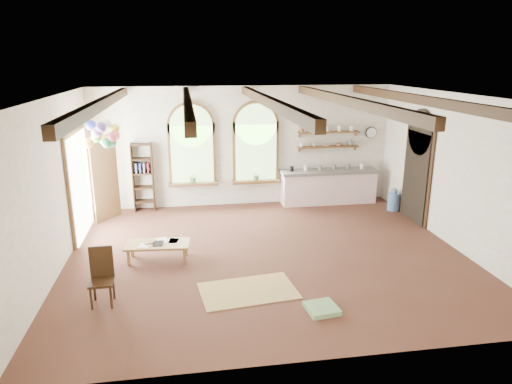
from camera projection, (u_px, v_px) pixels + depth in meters
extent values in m
plane|color=#522D21|center=(267.00, 254.00, 9.39)|extent=(8.00, 8.00, 0.00)
cube|color=brown|center=(192.00, 154.00, 12.03)|extent=(1.24, 0.08, 1.64)
cylinder|color=brown|center=(191.00, 126.00, 11.82)|extent=(1.24, 0.08, 1.24)
cube|color=#8CB96F|center=(192.00, 154.00, 12.00)|extent=(1.10, 0.04, 1.50)
cube|color=brown|center=(193.00, 184.00, 12.17)|extent=(1.30, 0.28, 0.08)
cube|color=brown|center=(256.00, 152.00, 12.29)|extent=(1.24, 0.08, 1.64)
cylinder|color=brown|center=(256.00, 124.00, 12.08)|extent=(1.24, 0.08, 1.24)
cube|color=#8CB96F|center=(256.00, 152.00, 12.25)|extent=(1.10, 0.04, 1.50)
cube|color=brown|center=(256.00, 181.00, 12.42)|extent=(1.30, 0.28, 0.08)
cube|color=brown|center=(79.00, 185.00, 10.19)|extent=(0.10, 1.90, 2.50)
cube|color=black|center=(416.00, 177.00, 11.09)|extent=(0.10, 1.30, 2.40)
cube|color=silver|center=(328.00, 188.00, 12.64)|extent=(2.60, 0.55, 0.86)
cube|color=slate|center=(329.00, 171.00, 12.51)|extent=(2.68, 0.62, 0.08)
cube|color=brown|center=(328.00, 147.00, 12.50)|extent=(1.70, 0.24, 0.04)
cube|color=brown|center=(329.00, 132.00, 12.39)|extent=(1.70, 0.24, 0.04)
cylinder|color=black|center=(371.00, 133.00, 12.65)|extent=(0.32, 0.04, 0.32)
cube|color=#311E0F|center=(133.00, 178.00, 11.85)|extent=(0.03, 0.32, 1.80)
cube|color=#311E0F|center=(153.00, 177.00, 11.92)|extent=(0.03, 0.32, 1.80)
cube|color=#A6774C|center=(157.00, 244.00, 9.03)|extent=(1.29, 0.67, 0.05)
cube|color=#A6774C|center=(129.00, 258.00, 8.84)|extent=(0.06, 0.06, 0.31)
cube|color=#A6774C|center=(184.00, 256.00, 8.92)|extent=(0.06, 0.06, 0.31)
cube|color=#A6774C|center=(132.00, 249.00, 9.23)|extent=(0.06, 0.06, 0.31)
cube|color=#A6774C|center=(186.00, 248.00, 9.31)|extent=(0.06, 0.06, 0.31)
cube|color=#311E0F|center=(101.00, 282.00, 7.36)|extent=(0.38, 0.38, 0.04)
cube|color=#311E0F|center=(102.00, 262.00, 7.45)|extent=(0.38, 0.04, 0.56)
cube|color=tan|center=(248.00, 291.00, 7.89)|extent=(1.74, 1.20, 0.02)
cube|color=#779E6D|center=(322.00, 308.00, 7.26)|extent=(0.54, 0.54, 0.08)
cylinder|color=#5277B0|center=(355.00, 194.00, 12.82)|extent=(0.29, 0.29, 0.43)
sphere|color=#5277B0|center=(356.00, 185.00, 12.75)|extent=(0.15, 0.15, 0.15)
cylinder|color=#5277B0|center=(394.00, 202.00, 12.07)|extent=(0.31, 0.31, 0.47)
sphere|color=#5277B0|center=(394.00, 191.00, 11.99)|extent=(0.17, 0.17, 0.17)
cylinder|color=white|center=(101.00, 113.00, 9.50)|extent=(0.01, 0.01, 0.85)
sphere|color=#27AB68|center=(112.00, 142.00, 9.67)|extent=(0.22, 0.22, 0.22)
sphere|color=#FF546D|center=(115.00, 136.00, 9.74)|extent=(0.22, 0.22, 0.22)
sphere|color=#DFF433|center=(115.00, 129.00, 9.84)|extent=(0.22, 0.22, 0.22)
sphere|color=white|center=(106.00, 124.00, 9.72)|extent=(0.22, 0.22, 0.22)
sphere|color=gold|center=(104.00, 140.00, 9.89)|extent=(0.22, 0.22, 0.22)
sphere|color=#49AC90|center=(98.00, 135.00, 9.86)|extent=(0.22, 0.22, 0.22)
sphere|color=#E36AC3|center=(97.00, 130.00, 9.67)|extent=(0.22, 0.22, 0.22)
sphere|color=blue|center=(91.00, 125.00, 9.56)|extent=(0.22, 0.22, 0.22)
sphere|color=orange|center=(89.00, 143.00, 9.53)|extent=(0.22, 0.22, 0.22)
sphere|color=#7CE751|center=(97.00, 137.00, 9.51)|extent=(0.22, 0.22, 0.22)
sphere|color=#ECAEE6|center=(97.00, 132.00, 9.38)|extent=(0.22, 0.22, 0.22)
sphere|color=#7754C4|center=(101.00, 127.00, 9.28)|extent=(0.22, 0.22, 0.22)
sphere|color=#27AB68|center=(107.00, 143.00, 9.55)|extent=(0.22, 0.22, 0.22)
sphere|color=#FF546D|center=(112.00, 137.00, 9.54)|extent=(0.22, 0.22, 0.22)
imported|color=olive|center=(143.00, 243.00, 9.01)|extent=(0.27, 0.30, 0.02)
cube|color=black|center=(158.00, 243.00, 9.00)|extent=(0.21, 0.29, 0.01)
imported|color=#598C4C|center=(193.00, 177.00, 12.09)|extent=(0.27, 0.23, 0.30)
imported|color=#598C4C|center=(256.00, 175.00, 12.34)|extent=(0.27, 0.23, 0.30)
imported|color=white|center=(302.00, 145.00, 12.37)|extent=(0.12, 0.10, 0.10)
imported|color=beige|center=(314.00, 145.00, 12.42)|extent=(0.10, 0.10, 0.09)
imported|color=beige|center=(326.00, 145.00, 12.48)|extent=(0.22, 0.22, 0.05)
imported|color=#8C664C|center=(339.00, 145.00, 12.53)|extent=(0.20, 0.20, 0.06)
imported|color=slate|center=(351.00, 142.00, 12.56)|extent=(0.18, 0.18, 0.19)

